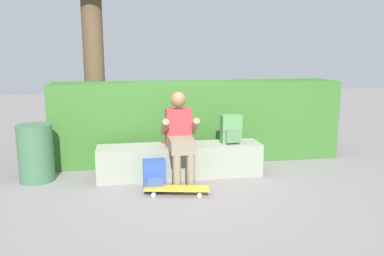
# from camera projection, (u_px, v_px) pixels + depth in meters

# --- Properties ---
(ground_plane) EXTENTS (24.00, 24.00, 0.00)m
(ground_plane) POSITION_uv_depth(u_px,v_px,m) (184.00, 183.00, 5.20)
(ground_plane) COLOR gray
(bench_main) EXTENTS (2.29, 0.47, 0.46)m
(bench_main) POSITION_uv_depth(u_px,v_px,m) (180.00, 161.00, 5.45)
(bench_main) COLOR gray
(bench_main) RESTS_ON ground
(person_skater) EXTENTS (0.49, 0.62, 1.21)m
(person_skater) POSITION_uv_depth(u_px,v_px,m) (180.00, 134.00, 5.15)
(person_skater) COLOR #B73338
(person_skater) RESTS_ON ground
(skateboard_near_person) EXTENTS (0.82, 0.36, 0.09)m
(skateboard_near_person) POSITION_uv_depth(u_px,v_px,m) (177.00, 189.00, 4.76)
(skateboard_near_person) COLOR gold
(skateboard_near_person) RESTS_ON ground
(backpack_on_bench) EXTENTS (0.28, 0.23, 0.40)m
(backpack_on_bench) POSITION_uv_depth(u_px,v_px,m) (231.00, 130.00, 5.48)
(backpack_on_bench) COLOR #51894C
(backpack_on_bench) RESTS_ON bench_main
(backpack_on_ground) EXTENTS (0.28, 0.23, 0.40)m
(backpack_on_ground) POSITION_uv_depth(u_px,v_px,m) (154.00, 176.00, 4.89)
(backpack_on_ground) COLOR #2D4C99
(backpack_on_ground) RESTS_ON ground
(hedge_row) EXTENTS (4.55, 0.74, 1.27)m
(hedge_row) POSITION_uv_depth(u_px,v_px,m) (198.00, 121.00, 6.28)
(hedge_row) COLOR #366A29
(hedge_row) RESTS_ON ground
(trash_bin) EXTENTS (0.46, 0.46, 0.78)m
(trash_bin) POSITION_uv_depth(u_px,v_px,m) (36.00, 153.00, 5.23)
(trash_bin) COLOR #3D6B47
(trash_bin) RESTS_ON ground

